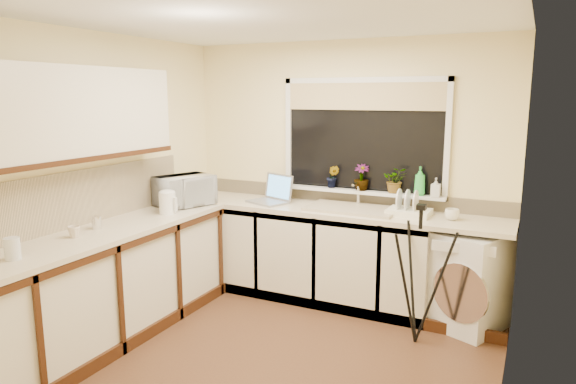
# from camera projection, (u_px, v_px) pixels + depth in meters

# --- Properties ---
(floor) EXTENTS (3.20, 3.20, 0.00)m
(floor) POSITION_uv_depth(u_px,v_px,m) (273.00, 354.00, 3.96)
(floor) COLOR brown
(floor) RESTS_ON ground
(ceiling) EXTENTS (3.20, 3.20, 0.00)m
(ceiling) POSITION_uv_depth(u_px,v_px,m) (271.00, 18.00, 3.51)
(ceiling) COLOR white
(ceiling) RESTS_ON ground
(wall_back) EXTENTS (3.20, 0.00, 3.20)m
(wall_back) POSITION_uv_depth(u_px,v_px,m) (343.00, 169.00, 5.06)
(wall_back) COLOR #FFEAAA
(wall_back) RESTS_ON ground
(wall_front) EXTENTS (3.20, 0.00, 3.20)m
(wall_front) POSITION_uv_depth(u_px,v_px,m) (122.00, 251.00, 2.41)
(wall_front) COLOR #FFEAAA
(wall_front) RESTS_ON ground
(wall_left) EXTENTS (0.00, 3.00, 3.00)m
(wall_left) POSITION_uv_depth(u_px,v_px,m) (105.00, 180.00, 4.42)
(wall_left) COLOR #FFEAAA
(wall_left) RESTS_ON ground
(wall_right) EXTENTS (0.00, 3.00, 3.00)m
(wall_right) POSITION_uv_depth(u_px,v_px,m) (514.00, 219.00, 3.05)
(wall_right) COLOR #FFEAAA
(wall_right) RESTS_ON ground
(base_cabinet_back) EXTENTS (2.55, 0.60, 0.86)m
(base_cabinet_back) POSITION_uv_depth(u_px,v_px,m) (300.00, 252.00, 5.08)
(base_cabinet_back) COLOR silver
(base_cabinet_back) RESTS_ON floor
(base_cabinet_left) EXTENTS (0.54, 2.40, 0.86)m
(base_cabinet_left) POSITION_uv_depth(u_px,v_px,m) (111.00, 286.00, 4.17)
(base_cabinet_left) COLOR silver
(base_cabinet_left) RESTS_ON floor
(worktop_back) EXTENTS (3.20, 0.60, 0.04)m
(worktop_back) POSITION_uv_depth(u_px,v_px,m) (332.00, 210.00, 4.86)
(worktop_back) COLOR beige
(worktop_back) RESTS_ON base_cabinet_back
(worktop_left) EXTENTS (0.60, 2.40, 0.04)m
(worktop_left) POSITION_uv_depth(u_px,v_px,m) (108.00, 232.00, 4.09)
(worktop_left) COLOR beige
(worktop_left) RESTS_ON base_cabinet_left
(upper_cabinet) EXTENTS (0.28, 1.90, 0.70)m
(upper_cabinet) POSITION_uv_depth(u_px,v_px,m) (71.00, 114.00, 3.85)
(upper_cabinet) COLOR silver
(upper_cabinet) RESTS_ON wall_left
(splashback_left) EXTENTS (0.02, 2.40, 0.45)m
(splashback_left) POSITION_uv_depth(u_px,v_px,m) (79.00, 198.00, 4.17)
(splashback_left) COLOR beige
(splashback_left) RESTS_ON wall_left
(splashback_back) EXTENTS (3.20, 0.02, 0.14)m
(splashback_back) POSITION_uv_depth(u_px,v_px,m) (342.00, 195.00, 5.10)
(splashback_back) COLOR beige
(splashback_back) RESTS_ON wall_back
(window_glass) EXTENTS (1.50, 0.02, 1.00)m
(window_glass) POSITION_uv_depth(u_px,v_px,m) (363.00, 137.00, 4.90)
(window_glass) COLOR black
(window_glass) RESTS_ON wall_back
(window_blind) EXTENTS (1.50, 0.02, 0.25)m
(window_blind) POSITION_uv_depth(u_px,v_px,m) (364.00, 96.00, 4.81)
(window_blind) COLOR tan
(window_blind) RESTS_ON wall_back
(windowsill) EXTENTS (1.60, 0.14, 0.03)m
(windowsill) POSITION_uv_depth(u_px,v_px,m) (360.00, 191.00, 4.95)
(windowsill) COLOR white
(windowsill) RESTS_ON wall_back
(sink) EXTENTS (0.82, 0.46, 0.03)m
(sink) POSITION_uv_depth(u_px,v_px,m) (352.00, 209.00, 4.77)
(sink) COLOR tan
(sink) RESTS_ON worktop_back
(faucet) EXTENTS (0.03, 0.03, 0.24)m
(faucet) POSITION_uv_depth(u_px,v_px,m) (358.00, 194.00, 4.91)
(faucet) COLOR silver
(faucet) RESTS_ON worktop_back
(washing_machine) EXTENTS (0.76, 0.75, 0.83)m
(washing_machine) POSITION_uv_depth(u_px,v_px,m) (465.00, 279.00, 4.39)
(washing_machine) COLOR white
(washing_machine) RESTS_ON floor
(laptop) EXTENTS (0.45, 0.42, 0.27)m
(laptop) POSITION_uv_depth(u_px,v_px,m) (273.00, 195.00, 5.11)
(laptop) COLOR #929198
(laptop) RESTS_ON worktop_back
(kettle) EXTENTS (0.15, 0.15, 0.19)m
(kettle) POSITION_uv_depth(u_px,v_px,m) (167.00, 203.00, 4.60)
(kettle) COLOR white
(kettle) RESTS_ON worktop_left
(dish_rack) EXTENTS (0.37, 0.28, 0.05)m
(dish_rack) POSITION_uv_depth(u_px,v_px,m) (409.00, 212.00, 4.56)
(dish_rack) COLOR white
(dish_rack) RESTS_ON worktop_back
(tripod) EXTENTS (0.57, 0.57, 1.12)m
(tripod) POSITION_uv_depth(u_px,v_px,m) (418.00, 275.00, 4.05)
(tripod) COLOR black
(tripod) RESTS_ON floor
(glass_jug) EXTENTS (0.10, 0.10, 0.14)m
(glass_jug) POSITION_uv_depth(u_px,v_px,m) (12.00, 249.00, 3.32)
(glass_jug) COLOR silver
(glass_jug) RESTS_ON worktop_left
(steel_jar) EXTENTS (0.07, 0.07, 0.10)m
(steel_jar) POSITION_uv_depth(u_px,v_px,m) (97.00, 222.00, 4.09)
(steel_jar) COLOR silver
(steel_jar) RESTS_ON worktop_left
(microwave) EXTENTS (0.51, 0.60, 0.29)m
(microwave) POSITION_uv_depth(u_px,v_px,m) (185.00, 191.00, 4.95)
(microwave) COLOR silver
(microwave) RESTS_ON worktop_left
(plant_b) EXTENTS (0.13, 0.11, 0.22)m
(plant_b) POSITION_uv_depth(u_px,v_px,m) (333.00, 177.00, 5.04)
(plant_b) COLOR #999999
(plant_b) RESTS_ON windowsill
(plant_c) EXTENTS (0.17, 0.17, 0.25)m
(plant_c) POSITION_uv_depth(u_px,v_px,m) (362.00, 177.00, 4.91)
(plant_c) COLOR #999999
(plant_c) RESTS_ON windowsill
(plant_d) EXTENTS (0.26, 0.24, 0.24)m
(plant_d) POSITION_uv_depth(u_px,v_px,m) (395.00, 180.00, 4.78)
(plant_d) COLOR #999999
(plant_d) RESTS_ON windowsill
(soap_bottle_green) EXTENTS (0.12, 0.12, 0.26)m
(soap_bottle_green) POSITION_uv_depth(u_px,v_px,m) (420.00, 181.00, 4.66)
(soap_bottle_green) COLOR green
(soap_bottle_green) RESTS_ON windowsill
(soap_bottle_clear) EXTENTS (0.08, 0.08, 0.17)m
(soap_bottle_clear) POSITION_uv_depth(u_px,v_px,m) (436.00, 187.00, 4.59)
(soap_bottle_clear) COLOR #999999
(soap_bottle_clear) RESTS_ON windowsill
(cup_back) EXTENTS (0.16, 0.16, 0.10)m
(cup_back) POSITION_uv_depth(u_px,v_px,m) (452.00, 214.00, 4.38)
(cup_back) COLOR white
(cup_back) RESTS_ON worktop_back
(cup_left) EXTENTS (0.11, 0.11, 0.08)m
(cup_left) POSITION_uv_depth(u_px,v_px,m) (74.00, 232.00, 3.85)
(cup_left) COLOR beige
(cup_left) RESTS_ON worktop_left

